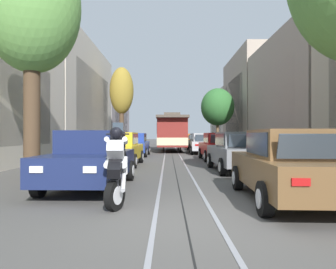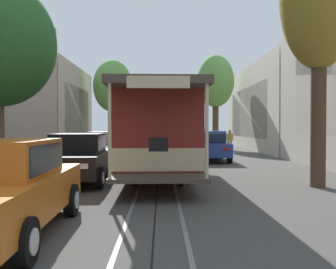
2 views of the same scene
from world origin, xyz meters
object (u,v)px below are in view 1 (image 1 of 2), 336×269
parked_car_brown_near_right (288,165)px  parked_car_silver_fourth_right (202,143)px  street_tree_kerb_left_second (121,92)px  street_tree_kerb_right_second (217,107)px  parked_car_yellow_second_left (119,149)px  parked_car_red_mid_right (217,146)px  parked_car_blue_mid_left (133,144)px  parked_car_navy_near_left (91,159)px  pedestrian_on_left_pavement (58,148)px  street_tree_kerb_left_near (31,8)px  parked_car_grey_second_right (237,151)px  parked_car_black_fifth_right (198,142)px  parked_car_orange_sixth_right (192,141)px  cable_car_trolley (170,133)px  motorcycle_with_rider (116,161)px

parked_car_brown_near_right → parked_car_silver_fourth_right: same height
street_tree_kerb_left_second → street_tree_kerb_right_second: size_ratio=1.34×
street_tree_kerb_right_second → parked_car_yellow_second_left: bearing=-115.3°
parked_car_silver_fourth_right → parked_car_red_mid_right: bearing=-87.5°
parked_car_blue_mid_left → street_tree_kerb_right_second: bearing=50.2°
parked_car_navy_near_left → pedestrian_on_left_pavement: parked_car_navy_near_left is taller
street_tree_kerb_left_near → parked_car_yellow_second_left: bearing=66.8°
parked_car_red_mid_right → parked_car_blue_mid_left: bearing=146.3°
parked_car_silver_fourth_right → pedestrian_on_left_pavement: 12.46m
parked_car_grey_second_right → parked_car_black_fifth_right: (0.09, 16.26, 0.00)m
parked_car_grey_second_right → parked_car_orange_sixth_right: size_ratio=1.00×
street_tree_kerb_right_second → cable_car_trolley: size_ratio=0.66×
parked_car_navy_near_left → parked_car_yellow_second_left: size_ratio=1.00×
parked_car_navy_near_left → parked_car_blue_mid_left: 12.72m
street_tree_kerb_right_second → motorcycle_with_rider: 24.45m
motorcycle_with_rider → cable_car_trolley: bearing=86.3°
parked_car_blue_mid_left → parked_car_grey_second_right: (5.14, -8.96, 0.00)m
parked_car_red_mid_right → parked_car_silver_fourth_right: bearing=92.5°
parked_car_yellow_second_left → street_tree_kerb_left_second: size_ratio=0.55×
parked_car_silver_fourth_right → pedestrian_on_left_pavement: size_ratio=2.80×
street_tree_kerb_left_second → street_tree_kerb_right_second: street_tree_kerb_left_second is taller
street_tree_kerb_left_near → parked_car_silver_fourth_right: bearing=62.7°
parked_car_navy_near_left → parked_car_orange_sixth_right: bearing=79.1°
street_tree_kerb_right_second → motorcycle_with_rider: street_tree_kerb_right_second is taller
street_tree_kerb_left_second → street_tree_kerb_right_second: 9.48m
parked_car_blue_mid_left → parked_car_brown_near_right: (5.01, -14.50, 0.00)m
parked_car_yellow_second_left → cable_car_trolley: 12.96m
pedestrian_on_left_pavement → motorcycle_with_rider: bearing=-62.5°
parked_car_navy_near_left → parked_car_orange_sixth_right: 26.36m
parked_car_red_mid_right → parked_car_silver_fourth_right: (-0.25, 5.88, 0.00)m
pedestrian_on_left_pavement → street_tree_kerb_right_second: bearing=59.0°
parked_car_brown_near_right → street_tree_kerb_right_second: (2.18, 23.15, 3.38)m
parked_car_silver_fourth_right → street_tree_kerb_left_second: (-7.19, 6.07, 4.85)m
parked_car_black_fifth_right → street_tree_kerb_left_near: street_tree_kerb_left_near is taller
parked_car_grey_second_right → street_tree_kerb_left_second: bearing=112.8°
street_tree_kerb_left_near → street_tree_kerb_left_second: street_tree_kerb_left_second is taller
parked_car_red_mid_right → parked_car_orange_sixth_right: same height
parked_car_black_fifth_right → street_tree_kerb_left_second: size_ratio=0.55×
parked_car_grey_second_right → pedestrian_on_left_pavement: 7.81m
parked_car_black_fifth_right → pedestrian_on_left_pavement: bearing=-117.6°
street_tree_kerb_left_second → pedestrian_on_left_pavement: street_tree_kerb_left_second is taller
parked_car_red_mid_right → parked_car_black_fifth_right: (-0.04, 10.82, 0.00)m
parked_car_grey_second_right → parked_car_brown_near_right: bearing=-91.4°
parked_car_grey_second_right → motorcycle_with_rider: (-3.87, -5.89, 0.12)m
parked_car_grey_second_right → street_tree_kerb_left_second: 19.48m
parked_car_silver_fourth_right → street_tree_kerb_right_second: street_tree_kerb_right_second is taller
parked_car_silver_fourth_right → parked_car_black_fifth_right: bearing=87.5°
parked_car_orange_sixth_right → parked_car_silver_fourth_right: bearing=-90.9°
parked_car_blue_mid_left → street_tree_kerb_left_near: bearing=-100.3°
parked_car_yellow_second_left → parked_car_brown_near_right: (4.99, -7.97, 0.00)m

